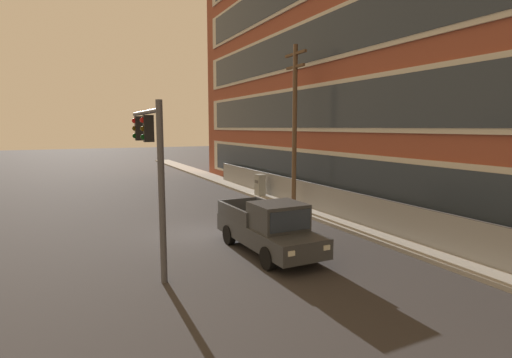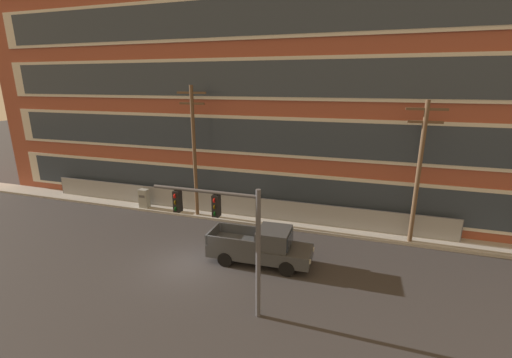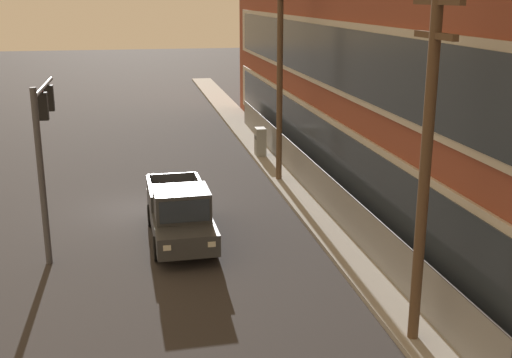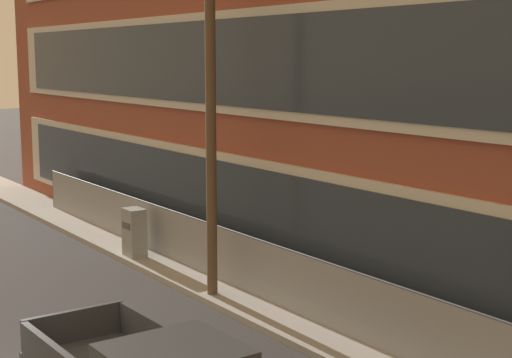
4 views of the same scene
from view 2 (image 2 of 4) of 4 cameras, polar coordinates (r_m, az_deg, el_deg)
name	(u,v)px [view 2 (image 2 of 4)]	position (r m, az deg, el deg)	size (l,w,h in m)	color
ground_plane	(187,265)	(19.33, -11.38, -13.85)	(160.00, 160.00, 0.00)	#333030
sidewalk_building_side	(235,217)	(24.97, -3.57, -6.29)	(80.00, 1.85, 0.16)	#9E9B93
brick_mill_building	(283,79)	(29.16, 4.56, 16.25)	(48.02, 12.47, 19.39)	brown
chain_link_fence	(226,205)	(25.18, -5.06, -4.29)	(30.65, 0.06, 1.63)	gray
traffic_signal_mast	(226,225)	(13.90, -4.98, -7.72)	(4.66, 0.43, 5.58)	#4C4C51
pickup_truck_dark_grey	(262,247)	(18.72, 1.07, -11.20)	(5.65, 2.15, 2.06)	#383A3D
utility_pole_near_corner	(194,148)	(24.18, -10.28, 5.08)	(2.12, 0.26, 9.30)	brown
utility_pole_midblock	(419,169)	(21.72, 25.52, 1.54)	(2.14, 0.26, 8.55)	brown
electrical_cabinet	(144,199)	(27.67, -18.13, -3.24)	(0.71, 0.53, 1.60)	#939993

